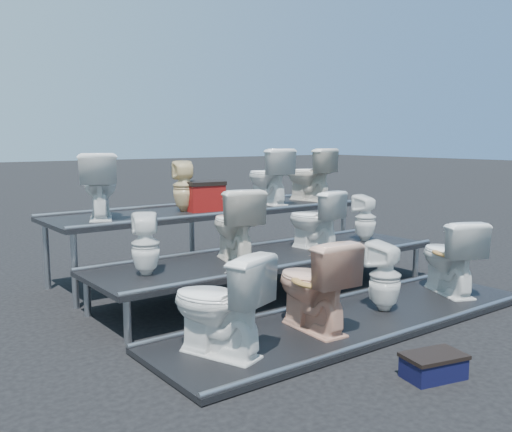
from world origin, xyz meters
TOP-DOWN VIEW (x-y plane):
  - ground at (0.00, 0.00)m, footprint 80.00×80.00m
  - tier_front at (0.00, -1.30)m, footprint 4.20×1.20m
  - tier_mid at (0.00, 0.00)m, footprint 4.20×1.20m
  - tier_back at (0.00, 1.30)m, footprint 4.20×1.20m
  - toilet_0 at (-1.57, -1.30)m, footprint 0.73×0.94m
  - toilet_1 at (-0.55, -1.30)m, footprint 0.53×0.86m
  - toilet_2 at (0.42, -1.30)m, footprint 0.37×0.38m
  - toilet_3 at (1.49, -1.30)m, footprint 0.76×0.94m
  - toilet_4 at (-1.56, 0.00)m, footprint 0.36×0.36m
  - toilet_5 at (-0.51, 0.00)m, footprint 0.64×0.87m
  - toilet_6 at (0.65, 0.00)m, footprint 0.49×0.74m
  - toilet_7 at (1.54, 0.00)m, footprint 0.28×0.28m
  - toilet_8 at (-1.49, 1.30)m, footprint 0.68×0.85m
  - toilet_9 at (-0.38, 1.30)m, footprint 0.37×0.37m
  - toilet_10 at (0.96, 1.30)m, footprint 0.49×0.79m
  - toilet_11 at (1.74, 1.30)m, footprint 0.54×0.81m
  - red_crate at (-0.16, 1.21)m, footprint 0.49×0.41m
  - step_stool at (-0.46, -2.53)m, footprint 0.49×0.36m

SIDE VIEW (x-z plane):
  - ground at x=0.00m, z-range 0.00..0.00m
  - tier_front at x=0.00m, z-range 0.00..0.06m
  - step_stool at x=-0.46m, z-range 0.00..0.16m
  - tier_mid at x=0.00m, z-range 0.00..0.46m
  - toilet_2 at x=0.42m, z-range 0.06..0.76m
  - tier_back at x=0.00m, z-range 0.00..0.86m
  - toilet_3 at x=1.49m, z-range 0.06..0.90m
  - toilet_0 at x=-1.57m, z-range 0.06..0.90m
  - toilet_1 at x=-0.55m, z-range 0.06..0.90m
  - toilet_7 at x=1.54m, z-range 0.46..1.06m
  - toilet_4 at x=-1.56m, z-range 0.46..1.07m
  - toilet_6 at x=0.65m, z-range 0.46..1.17m
  - toilet_5 at x=-0.51m, z-range 0.46..1.26m
  - red_crate at x=-0.16m, z-range 0.86..1.19m
  - toilet_9 at x=-0.38m, z-range 0.86..1.50m
  - toilet_8 at x=-1.49m, z-range 0.86..1.62m
  - toilet_11 at x=1.74m, z-range 0.86..1.63m
  - toilet_10 at x=0.96m, z-range 0.86..1.64m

